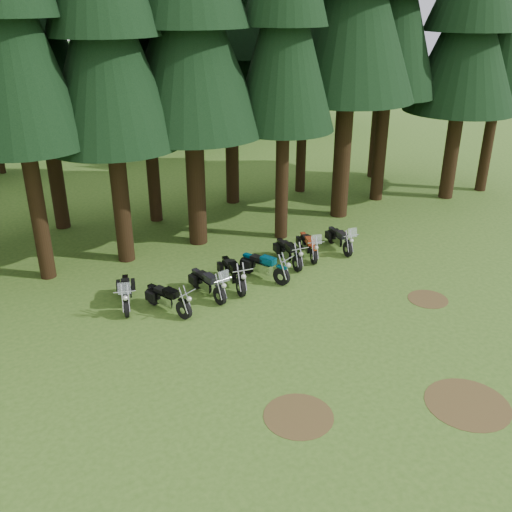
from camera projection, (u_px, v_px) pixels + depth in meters
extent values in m
plane|color=#3A601D|center=(338.00, 344.00, 17.45)|extent=(120.00, 120.00, 0.00)
cylinder|color=#301F10|center=(36.00, 202.00, 20.42)|extent=(0.58, 0.58, 5.99)
cone|color=black|center=(7.00, 30.00, 18.05)|extent=(4.32, 4.32, 7.49)
cylinder|color=#301F10|center=(120.00, 194.00, 21.94)|extent=(0.66, 0.66, 5.57)
cone|color=black|center=(105.00, 47.00, 19.73)|extent=(4.95, 4.95, 6.96)
cylinder|color=#301F10|center=(196.00, 179.00, 23.55)|extent=(0.77, 0.77, 5.70)
cone|color=black|center=(189.00, 38.00, 21.29)|extent=(5.81, 5.81, 7.12)
cylinder|color=#301F10|center=(282.00, 174.00, 24.11)|extent=(0.55, 0.55, 5.71)
cone|color=black|center=(285.00, 36.00, 21.84)|extent=(4.15, 4.15, 7.14)
cylinder|color=#301F10|center=(343.00, 148.00, 26.41)|extent=(0.80, 0.80, 6.62)
cylinder|color=#301F10|center=(381.00, 139.00, 28.71)|extent=(0.64, 0.64, 6.35)
cone|color=black|center=(393.00, 7.00, 26.19)|extent=(4.79, 4.79, 7.93)
cylinder|color=#301F10|center=(452.00, 147.00, 29.16)|extent=(0.72, 0.72, 5.41)
cone|color=black|center=(468.00, 38.00, 27.01)|extent=(5.44, 5.44, 6.77)
cylinder|color=#301F10|center=(489.00, 135.00, 30.15)|extent=(0.57, 0.57, 6.03)
cone|color=black|center=(509.00, 17.00, 27.75)|extent=(4.25, 4.25, 7.54)
cylinder|color=#301F10|center=(55.00, 168.00, 25.20)|extent=(0.65, 0.65, 5.55)
cone|color=black|center=(36.00, 40.00, 23.00)|extent=(4.85, 4.85, 6.94)
cylinder|color=#301F10|center=(152.00, 163.00, 26.05)|extent=(0.58, 0.58, 5.52)
cone|color=black|center=(143.00, 40.00, 23.86)|extent=(4.35, 4.35, 6.90)
cylinder|color=#301F10|center=(232.00, 157.00, 28.62)|extent=(0.66, 0.66, 4.70)
cone|color=black|center=(231.00, 63.00, 26.75)|extent=(4.94, 4.94, 5.87)
cylinder|color=#301F10|center=(302.00, 140.00, 30.12)|extent=(0.53, 0.53, 5.56)
cone|color=black|center=(305.00, 32.00, 27.91)|extent=(3.94, 3.94, 6.95)
cylinder|color=#301F10|center=(376.00, 128.00, 32.64)|extent=(0.61, 0.61, 5.65)
cone|color=black|center=(385.00, 27.00, 30.39)|extent=(4.59, 4.59, 7.06)
sphere|color=#245E1C|center=(11.00, 104.00, 32.71)|extent=(4.25, 4.25, 4.25)
cylinder|color=#301F10|center=(97.00, 136.00, 37.91)|extent=(0.36, 0.36, 2.47)
sphere|color=#245E1C|center=(91.00, 85.00, 36.55)|extent=(5.76, 5.76, 5.76)
sphere|color=#245E1C|center=(110.00, 95.00, 36.76)|extent=(4.12, 4.12, 4.12)
cylinder|color=#301F10|center=(189.00, 119.00, 40.52)|extent=(0.36, 0.36, 3.52)
sphere|color=#245E1C|center=(186.00, 49.00, 38.57)|extent=(8.21, 8.21, 8.21)
sphere|color=#245E1C|center=(211.00, 62.00, 38.88)|extent=(5.87, 5.87, 5.87)
cylinder|color=#301F10|center=(258.00, 112.00, 44.84)|extent=(0.36, 0.36, 2.94)
sphere|color=#245E1C|center=(258.00, 59.00, 43.22)|extent=(6.86, 6.86, 6.86)
sphere|color=#245E1C|center=(276.00, 69.00, 43.48)|extent=(4.90, 4.90, 4.90)
cylinder|color=#301F10|center=(305.00, 103.00, 46.84)|extent=(0.36, 0.36, 3.52)
sphere|color=#245E1C|center=(307.00, 42.00, 44.90)|extent=(8.20, 8.20, 8.20)
sphere|color=#245E1C|center=(328.00, 53.00, 45.21)|extent=(5.86, 5.86, 5.86)
cylinder|color=#4C3D1E|center=(298.00, 416.00, 14.45)|extent=(1.80, 1.80, 0.01)
cylinder|color=#4C3D1E|center=(428.00, 299.00, 20.04)|extent=(1.40, 1.40, 0.01)
cylinder|color=#4C3D1E|center=(467.00, 404.00, 14.87)|extent=(2.20, 2.20, 0.01)
cylinder|color=black|center=(127.00, 308.00, 18.84)|extent=(0.35, 0.65, 0.65)
cylinder|color=black|center=(126.00, 287.00, 20.19)|extent=(0.35, 0.65, 0.65)
cube|color=silver|center=(126.00, 294.00, 19.52)|extent=(0.50, 0.74, 0.33)
cube|color=black|center=(125.00, 288.00, 19.18)|extent=(0.46, 0.61, 0.24)
cube|color=black|center=(125.00, 283.00, 19.59)|extent=(0.46, 0.61, 0.12)
cube|color=silver|center=(124.00, 288.00, 18.22)|extent=(0.43, 0.26, 0.39)
cylinder|color=black|center=(184.00, 310.00, 18.71)|extent=(0.33, 0.65, 0.64)
cylinder|color=black|center=(153.00, 296.00, 19.57)|extent=(0.33, 0.65, 0.64)
cube|color=silver|center=(167.00, 300.00, 19.14)|extent=(0.47, 0.73, 0.33)
cube|color=black|center=(171.00, 293.00, 18.86)|extent=(0.45, 0.60, 0.23)
cube|color=black|center=(162.00, 290.00, 19.13)|extent=(0.45, 0.60, 0.12)
cylinder|color=black|center=(220.00, 296.00, 19.59)|extent=(0.19, 0.65, 0.64)
cylinder|color=black|center=(197.00, 280.00, 20.69)|extent=(0.19, 0.65, 0.64)
cube|color=silver|center=(207.00, 285.00, 20.14)|extent=(0.33, 0.70, 0.33)
cube|color=black|center=(210.00, 278.00, 19.83)|extent=(0.34, 0.56, 0.23)
cube|color=black|center=(203.00, 275.00, 20.17)|extent=(0.34, 0.56, 0.12)
cube|color=silver|center=(224.00, 276.00, 19.02)|extent=(0.42, 0.16, 0.39)
cylinder|color=black|center=(241.00, 287.00, 20.12)|extent=(0.28, 0.71, 0.69)
cylinder|color=black|center=(226.00, 268.00, 21.50)|extent=(0.28, 0.71, 0.69)
cube|color=silver|center=(233.00, 275.00, 20.82)|extent=(0.43, 0.78, 0.36)
cube|color=black|center=(235.00, 268.00, 20.46)|extent=(0.42, 0.63, 0.25)
cube|color=black|center=(230.00, 264.00, 20.88)|extent=(0.42, 0.63, 0.13)
cylinder|color=black|center=(282.00, 276.00, 20.91)|extent=(0.36, 0.70, 0.69)
cylinder|color=black|center=(248.00, 265.00, 21.82)|extent=(0.36, 0.70, 0.69)
cube|color=silver|center=(263.00, 268.00, 21.36)|extent=(0.51, 0.78, 0.35)
cube|color=#04516A|center=(268.00, 260.00, 21.07)|extent=(0.48, 0.64, 0.25)
cube|color=black|center=(258.00, 258.00, 21.35)|extent=(0.48, 0.64, 0.12)
cylinder|color=black|center=(297.00, 263.00, 21.96)|extent=(0.24, 0.66, 0.65)
cylinder|color=black|center=(280.00, 249.00, 23.24)|extent=(0.24, 0.66, 0.65)
cube|color=silver|center=(288.00, 253.00, 22.61)|extent=(0.38, 0.72, 0.33)
cube|color=black|center=(291.00, 247.00, 22.27)|extent=(0.38, 0.58, 0.24)
cube|color=black|center=(286.00, 244.00, 22.66)|extent=(0.38, 0.58, 0.12)
cylinder|color=black|center=(314.00, 256.00, 22.59)|extent=(0.34, 0.63, 0.63)
cylinder|color=black|center=(303.00, 242.00, 23.91)|extent=(0.34, 0.63, 0.63)
cube|color=silver|center=(308.00, 247.00, 23.26)|extent=(0.48, 0.72, 0.32)
cube|color=#C5451F|center=(310.00, 241.00, 22.92)|extent=(0.45, 0.59, 0.23)
cube|color=black|center=(307.00, 238.00, 23.33)|extent=(0.45, 0.59, 0.11)
cube|color=silver|center=(317.00, 239.00, 21.99)|extent=(0.42, 0.25, 0.38)
cylinder|color=black|center=(348.00, 249.00, 23.23)|extent=(0.27, 0.64, 0.62)
cylinder|color=black|center=(332.00, 236.00, 24.49)|extent=(0.27, 0.64, 0.62)
cube|color=silver|center=(339.00, 240.00, 23.87)|extent=(0.41, 0.70, 0.32)
cube|color=black|center=(342.00, 235.00, 23.54)|extent=(0.39, 0.57, 0.23)
cube|color=black|center=(337.00, 232.00, 23.93)|extent=(0.39, 0.57, 0.11)
cube|color=silver|center=(352.00, 233.00, 22.64)|extent=(0.41, 0.20, 0.37)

